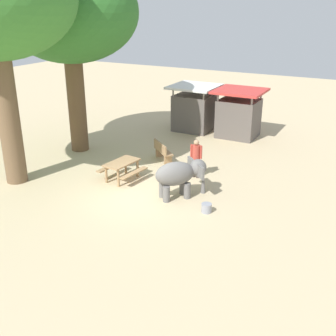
# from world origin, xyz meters

# --- Properties ---
(ground_plane) EXTENTS (60.00, 60.00, 0.00)m
(ground_plane) POSITION_xyz_m (0.00, 0.00, 0.00)
(ground_plane) COLOR tan
(elephant) EXTENTS (1.85, 1.90, 1.40)m
(elephant) POSITION_xyz_m (1.46, 0.74, 0.89)
(elephant) COLOR slate
(elephant) RESTS_ON ground_plane
(person_handler) EXTENTS (0.51, 0.32, 1.62)m
(person_handler) POSITION_xyz_m (1.21, 2.70, 0.95)
(person_handler) COLOR #3F3833
(person_handler) RESTS_ON ground_plane
(shade_tree_secondary) EXTENTS (6.24, 5.72, 8.57)m
(shade_tree_secondary) POSITION_xyz_m (-5.25, 3.22, 6.28)
(shade_tree_secondary) COLOR brown
(shade_tree_secondary) RESTS_ON ground_plane
(wooden_bench) EXTENTS (1.33, 1.20, 0.88)m
(wooden_bench) POSITION_xyz_m (-0.94, 3.75, 0.47)
(wooden_bench) COLOR #9E7A51
(wooden_bench) RESTS_ON ground_plane
(picnic_table_near) EXTENTS (1.64, 1.66, 0.78)m
(picnic_table_near) POSITION_xyz_m (-1.32, 1.05, 0.59)
(picnic_table_near) COLOR #9E7A51
(picnic_table_near) RESTS_ON ground_plane
(market_stall_white) EXTENTS (2.50, 2.50, 2.52)m
(market_stall_white) POSITION_xyz_m (-1.74, 8.89, 1.14)
(market_stall_white) COLOR #59514C
(market_stall_white) RESTS_ON ground_plane
(market_stall_red) EXTENTS (2.50, 2.50, 2.52)m
(market_stall_red) POSITION_xyz_m (0.86, 8.89, 1.14)
(market_stall_red) COLOR #59514C
(market_stall_red) RESTS_ON ground_plane
(feed_bucket) EXTENTS (0.36, 0.36, 0.32)m
(feed_bucket) POSITION_xyz_m (2.82, 0.05, 0.16)
(feed_bucket) COLOR gray
(feed_bucket) RESTS_ON ground_plane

